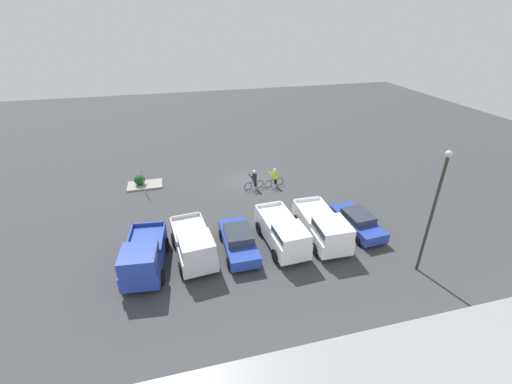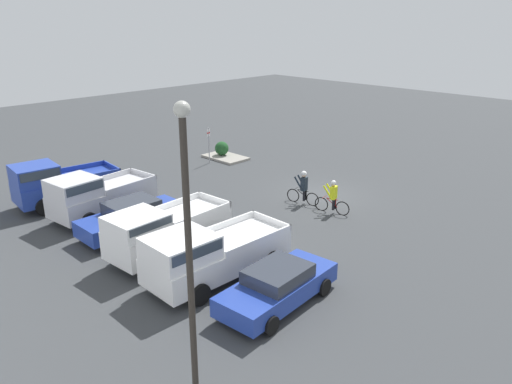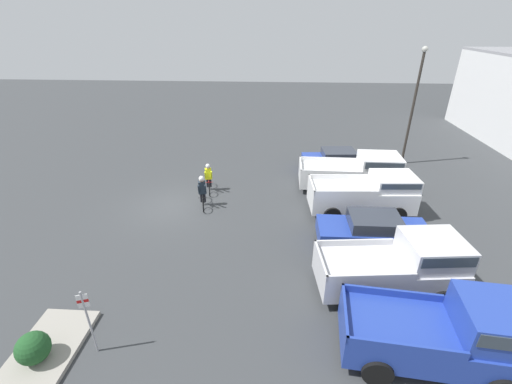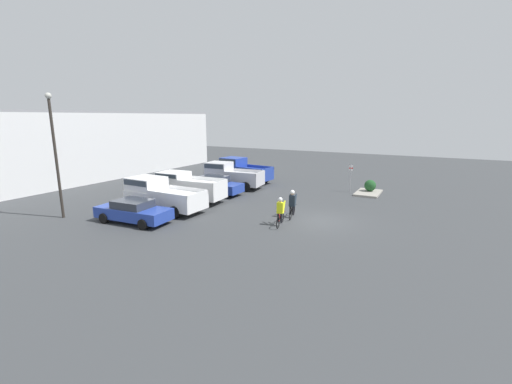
{
  "view_description": "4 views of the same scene",
  "coord_description": "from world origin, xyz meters",
  "px_view_note": "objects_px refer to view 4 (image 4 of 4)",
  "views": [
    {
      "loc": [
        6.24,
        26.89,
        13.46
      ],
      "look_at": [
        0.46,
        4.47,
        1.2
      ],
      "focal_mm": 24.0,
      "sensor_mm": 36.0,
      "label": 1
    },
    {
      "loc": [
        -15.05,
        20.24,
        9.1
      ],
      "look_at": [
        0.46,
        4.47,
        1.2
      ],
      "focal_mm": 35.0,
      "sensor_mm": 36.0,
      "label": 2
    },
    {
      "loc": [
        15.57,
        5.37,
        8.9
      ],
      "look_at": [
        0.46,
        4.47,
        1.2
      ],
      "focal_mm": 24.0,
      "sensor_mm": 36.0,
      "label": 3
    },
    {
      "loc": [
        -19.06,
        -6.05,
        6.11
      ],
      "look_at": [
        0.46,
        4.47,
        1.2
      ],
      "focal_mm": 24.0,
      "sensor_mm": 36.0,
      "label": 4
    }
  ],
  "objects_px": {
    "sedan_0": "(133,211)",
    "lamppost": "(55,147)",
    "pickup_truck_0": "(160,194)",
    "pickup_truck_3": "(242,170)",
    "pickup_truck_2": "(230,175)",
    "cyclist_0": "(292,203)",
    "pickup_truck_1": "(187,186)",
    "sedan_1": "(214,185)",
    "fire_lane_sign": "(351,175)",
    "cyclist_1": "(280,211)",
    "shrub": "(370,186)"
  },
  "relations": [
    {
      "from": "sedan_0",
      "to": "pickup_truck_0",
      "type": "relative_size",
      "value": 0.84
    },
    {
      "from": "pickup_truck_1",
      "to": "cyclist_0",
      "type": "relative_size",
      "value": 2.9
    },
    {
      "from": "sedan_0",
      "to": "pickup_truck_3",
      "type": "height_order",
      "value": "pickup_truck_3"
    },
    {
      "from": "sedan_0",
      "to": "lamppost",
      "type": "distance_m",
      "value": 6.03
    },
    {
      "from": "pickup_truck_0",
      "to": "pickup_truck_3",
      "type": "bearing_deg",
      "value": 1.52
    },
    {
      "from": "cyclist_0",
      "to": "shrub",
      "type": "bearing_deg",
      "value": -17.24
    },
    {
      "from": "fire_lane_sign",
      "to": "pickup_truck_1",
      "type": "bearing_deg",
      "value": 131.77
    },
    {
      "from": "sedan_0",
      "to": "sedan_1",
      "type": "distance_m",
      "value": 8.4
    },
    {
      "from": "cyclist_1",
      "to": "lamppost",
      "type": "bearing_deg",
      "value": 111.62
    },
    {
      "from": "sedan_0",
      "to": "pickup_truck_2",
      "type": "xyz_separation_m",
      "value": [
        11.16,
        0.44,
        0.45
      ]
    },
    {
      "from": "shrub",
      "to": "pickup_truck_1",
      "type": "bearing_deg",
      "value": 129.23
    },
    {
      "from": "sedan_0",
      "to": "pickup_truck_1",
      "type": "distance_m",
      "value": 5.63
    },
    {
      "from": "pickup_truck_3",
      "to": "shrub",
      "type": "relative_size",
      "value": 5.57
    },
    {
      "from": "pickup_truck_0",
      "to": "sedan_1",
      "type": "height_order",
      "value": "pickup_truck_0"
    },
    {
      "from": "pickup_truck_1",
      "to": "pickup_truck_2",
      "type": "bearing_deg",
      "value": -1.27
    },
    {
      "from": "cyclist_0",
      "to": "fire_lane_sign",
      "type": "bearing_deg",
      "value": -9.0
    },
    {
      "from": "pickup_truck_0",
      "to": "cyclist_1",
      "type": "xyz_separation_m",
      "value": [
        0.73,
        -8.44,
        -0.25
      ]
    },
    {
      "from": "pickup_truck_1",
      "to": "fire_lane_sign",
      "type": "height_order",
      "value": "fire_lane_sign"
    },
    {
      "from": "sedan_0",
      "to": "fire_lane_sign",
      "type": "relative_size",
      "value": 2.01
    },
    {
      "from": "sedan_1",
      "to": "pickup_truck_2",
      "type": "distance_m",
      "value": 2.79
    },
    {
      "from": "pickup_truck_2",
      "to": "cyclist_0",
      "type": "bearing_deg",
      "value": -125.11
    },
    {
      "from": "lamppost",
      "to": "fire_lane_sign",
      "type": "bearing_deg",
      "value": -41.36
    },
    {
      "from": "pickup_truck_0",
      "to": "pickup_truck_1",
      "type": "distance_m",
      "value": 2.77
    },
    {
      "from": "pickup_truck_2",
      "to": "cyclist_1",
      "type": "height_order",
      "value": "pickup_truck_2"
    },
    {
      "from": "lamppost",
      "to": "sedan_1",
      "type": "bearing_deg",
      "value": -24.21
    },
    {
      "from": "sedan_0",
      "to": "lamppost",
      "type": "bearing_deg",
      "value": 106.79
    },
    {
      "from": "sedan_1",
      "to": "pickup_truck_2",
      "type": "height_order",
      "value": "pickup_truck_2"
    },
    {
      "from": "sedan_0",
      "to": "cyclist_0",
      "type": "relative_size",
      "value": 2.61
    },
    {
      "from": "sedan_0",
      "to": "pickup_truck_3",
      "type": "distance_m",
      "value": 14.09
    },
    {
      "from": "pickup_truck_2",
      "to": "pickup_truck_0",
      "type": "bearing_deg",
      "value": 178.81
    },
    {
      "from": "cyclist_1",
      "to": "cyclist_0",
      "type": "bearing_deg",
      "value": 0.42
    },
    {
      "from": "pickup_truck_0",
      "to": "cyclist_1",
      "type": "height_order",
      "value": "pickup_truck_0"
    },
    {
      "from": "sedan_0",
      "to": "cyclist_1",
      "type": "relative_size",
      "value": 2.59
    },
    {
      "from": "sedan_1",
      "to": "fire_lane_sign",
      "type": "xyz_separation_m",
      "value": [
        5.94,
        -9.45,
        0.66
      ]
    },
    {
      "from": "pickup_truck_1",
      "to": "cyclist_1",
      "type": "height_order",
      "value": "pickup_truck_1"
    },
    {
      "from": "cyclist_1",
      "to": "sedan_0",
      "type": "bearing_deg",
      "value": 114.32
    },
    {
      "from": "pickup_truck_1",
      "to": "fire_lane_sign",
      "type": "distance_m",
      "value": 13.15
    },
    {
      "from": "sedan_0",
      "to": "lamppost",
      "type": "xyz_separation_m",
      "value": [
        -1.39,
        4.6,
        3.64
      ]
    },
    {
      "from": "pickup_truck_0",
      "to": "sedan_1",
      "type": "distance_m",
      "value": 5.62
    },
    {
      "from": "fire_lane_sign",
      "to": "sedan_1",
      "type": "bearing_deg",
      "value": 122.16
    },
    {
      "from": "pickup_truck_3",
      "to": "lamppost",
      "type": "distance_m",
      "value": 16.19
    },
    {
      "from": "sedan_1",
      "to": "pickup_truck_3",
      "type": "relative_size",
      "value": 0.92
    },
    {
      "from": "sedan_0",
      "to": "sedan_1",
      "type": "height_order",
      "value": "sedan_1"
    },
    {
      "from": "pickup_truck_0",
      "to": "fire_lane_sign",
      "type": "height_order",
      "value": "fire_lane_sign"
    },
    {
      "from": "fire_lane_sign",
      "to": "cyclist_0",
      "type": "bearing_deg",
      "value": 171.0
    },
    {
      "from": "cyclist_1",
      "to": "shrub",
      "type": "distance_m",
      "value": 11.66
    },
    {
      "from": "sedan_1",
      "to": "cyclist_0",
      "type": "xyz_separation_m",
      "value": [
        -3.05,
        -8.02,
        0.15
      ]
    },
    {
      "from": "pickup_truck_1",
      "to": "lamppost",
      "type": "relative_size",
      "value": 0.7
    },
    {
      "from": "fire_lane_sign",
      "to": "lamppost",
      "type": "height_order",
      "value": "lamppost"
    },
    {
      "from": "pickup_truck_2",
      "to": "sedan_0",
      "type": "bearing_deg",
      "value": -177.76
    }
  ]
}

